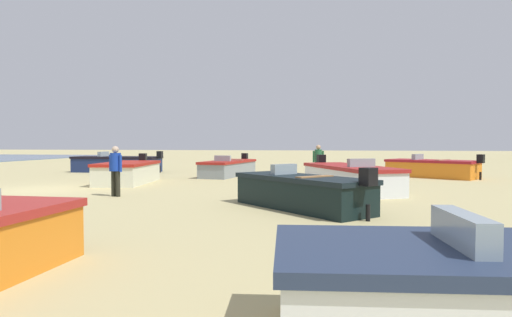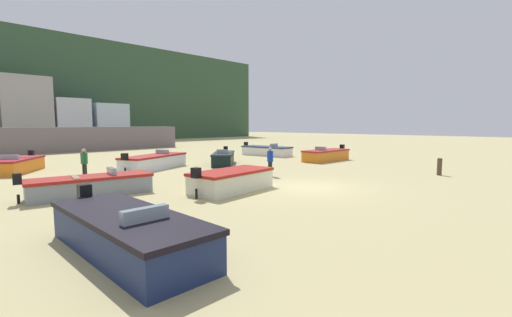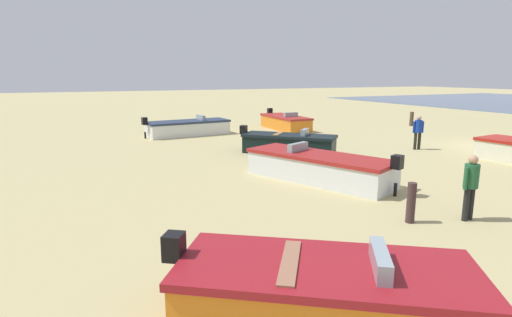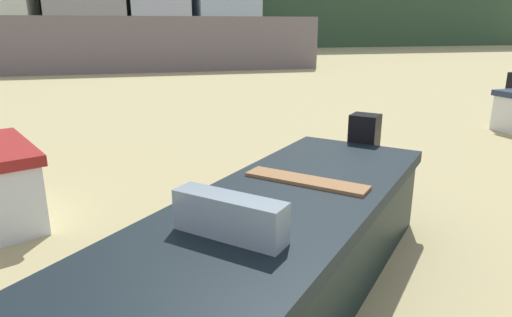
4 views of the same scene
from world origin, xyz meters
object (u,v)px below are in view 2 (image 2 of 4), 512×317
at_px(mooring_post_mid_beach, 439,167).
at_px(beach_walker_distant, 84,161).
at_px(boat_cream_2, 232,180).
at_px(boat_orange_3, 326,155).
at_px(boat_navy_6, 127,233).
at_px(boat_orange_4, 15,165).
at_px(boat_white_7, 267,151).
at_px(boat_white_0, 154,162).
at_px(mooring_post_near_water, 84,167).
at_px(boat_grey_1, 91,185).
at_px(beach_walker_foreground, 270,159).
at_px(boat_black_5, 223,158).

height_order(mooring_post_mid_beach, beach_walker_distant, beach_walker_distant).
relative_size(boat_cream_2, boat_orange_3, 0.90).
bearing_deg(boat_navy_6, boat_orange_4, -93.24).
bearing_deg(boat_cream_2, boat_navy_6, -66.30).
bearing_deg(boat_orange_4, boat_white_7, -155.45).
bearing_deg(boat_white_7, boat_cream_2, 32.02).
relative_size(boat_white_7, mooring_post_mid_beach, 5.30).
height_order(boat_white_0, beach_walker_distant, beach_walker_distant).
bearing_deg(boat_cream_2, boat_orange_4, -164.88).
xyz_separation_m(mooring_post_mid_beach, beach_walker_distant, (-14.63, 13.00, 0.47)).
bearing_deg(mooring_post_near_water, boat_navy_6, -105.34).
bearing_deg(boat_orange_3, boat_white_0, 67.38).
relative_size(boat_white_7, beach_walker_distant, 3.17).
bearing_deg(boat_white_7, boat_white_0, -0.05).
height_order(boat_grey_1, beach_walker_foreground, beach_walker_foreground).
xyz_separation_m(boat_cream_2, mooring_post_mid_beach, (11.30, -5.06, 0.03)).
relative_size(boat_orange_4, boat_black_5, 1.15).
relative_size(boat_cream_2, mooring_post_mid_beach, 4.39).
xyz_separation_m(boat_cream_2, beach_walker_foreground, (4.33, 1.64, 0.50)).
distance_m(boat_white_7, mooring_post_near_water, 16.33).
bearing_deg(boat_navy_6, beach_walker_foreground, -152.95).
xyz_separation_m(boat_black_5, beach_walker_foreground, (-1.69, -6.04, 0.51)).
relative_size(boat_orange_4, mooring_post_mid_beach, 4.63).
bearing_deg(boat_grey_1, beach_walker_distant, 172.88).
bearing_deg(boat_white_0, beach_walker_distant, -98.81).
xyz_separation_m(mooring_post_mid_beach, beach_walker_foreground, (-6.96, 6.70, 0.47)).
height_order(beach_walker_foreground, beach_walker_distant, same).
relative_size(boat_grey_1, beach_walker_foreground, 3.09).
xyz_separation_m(boat_black_5, boat_white_7, (7.41, 2.60, -0.00)).
distance_m(boat_white_7, beach_walker_distant, 16.94).
xyz_separation_m(boat_white_0, boat_cream_2, (-1.38, -9.15, -0.01)).
height_order(boat_cream_2, boat_black_5, boat_cream_2).
distance_m(boat_navy_6, mooring_post_near_water, 13.60).
relative_size(boat_grey_1, boat_navy_6, 0.95).
distance_m(boat_orange_3, mooring_post_near_water, 17.17).
bearing_deg(mooring_post_mid_beach, boat_white_7, 82.09).
bearing_deg(boat_white_0, boat_orange_3, 42.83).
bearing_deg(boat_orange_4, boat_cream_2, 145.91).
bearing_deg(boat_navy_6, boat_orange_3, -158.65).
bearing_deg(boat_grey_1, boat_black_5, 121.37).
relative_size(boat_white_0, boat_black_5, 1.36).
distance_m(mooring_post_mid_beach, beach_walker_distant, 19.58).
bearing_deg(beach_walker_distant, boat_white_7, 91.65).
bearing_deg(boat_black_5, boat_orange_4, 17.87).
relative_size(boat_white_0, beach_walker_distant, 3.28).
relative_size(boat_white_0, beach_walker_foreground, 3.28).
xyz_separation_m(boat_orange_3, beach_walker_foreground, (-9.04, -2.17, 0.50)).
height_order(boat_grey_1, mooring_post_mid_beach, boat_grey_1).
distance_m(boat_grey_1, boat_black_5, 11.57).
xyz_separation_m(boat_cream_2, boat_orange_3, (13.38, 3.81, -0.00)).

